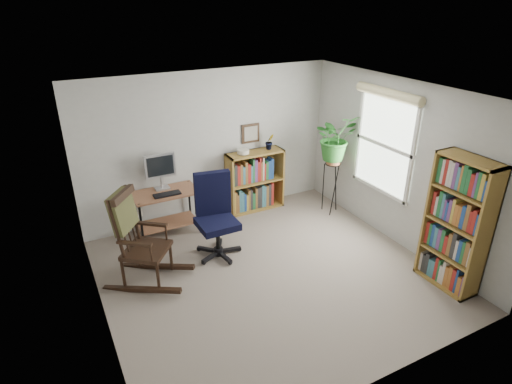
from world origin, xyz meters
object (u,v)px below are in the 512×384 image
office_chair (217,217)px  rocking_chair (145,238)px  desk (167,213)px  low_bookshelf (255,181)px  tall_bookshelf (457,225)px

office_chair → rocking_chair: bearing=-161.8°
desk → low_bookshelf: (1.60, 0.12, 0.17)m
low_bookshelf → tall_bookshelf: (1.20, -3.03, 0.34)m
office_chair → low_bookshelf: 1.57m
desk → low_bookshelf: low_bookshelf is taller
desk → rocking_chair: 1.27m
desk → office_chair: size_ratio=0.80×
desk → office_chair: 1.08m
rocking_chair → tall_bookshelf: 3.84m
low_bookshelf → tall_bookshelf: 3.28m
rocking_chair → low_bookshelf: size_ratio=1.23×
tall_bookshelf → low_bookshelf: bearing=111.5°
rocking_chair → low_bookshelf: bearing=-22.6°
office_chair → low_bookshelf: bearing=53.0°
office_chair → low_bookshelf: size_ratio=1.17×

